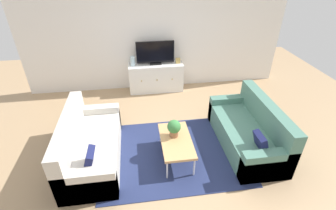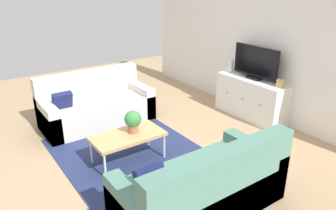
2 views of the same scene
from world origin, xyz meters
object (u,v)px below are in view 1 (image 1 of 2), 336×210
object	(u,v)px
potted_plant	(174,128)
mantel_clock	(178,61)
tv_console	(156,77)
glass_vase	(133,61)
couch_right_side	(250,132)
flat_screen_tv	(155,53)
couch_left_side	(88,147)
coffee_table	(176,141)

from	to	relation	value
potted_plant	mantel_clock	size ratio (longest dim) A/B	2.39
tv_console	mantel_clock	size ratio (longest dim) A/B	10.38
glass_vase	mantel_clock	size ratio (longest dim) A/B	1.78
couch_right_side	flat_screen_tv	bearing A→B (deg)	121.77
couch_right_side	flat_screen_tv	xyz separation A→B (m)	(-1.48, 2.39, 0.71)
couch_left_side	glass_vase	bearing A→B (deg)	70.54
potted_plant	couch_left_side	bearing A→B (deg)	177.86
flat_screen_tv	glass_vase	xyz separation A→B (m)	(-0.55, -0.02, -0.17)
coffee_table	mantel_clock	size ratio (longest dim) A/B	7.47
flat_screen_tv	glass_vase	bearing A→B (deg)	-177.94
coffee_table	flat_screen_tv	xyz separation A→B (m)	(-0.08, 2.55, 0.62)
couch_right_side	glass_vase	bearing A→B (deg)	130.64
couch_left_side	potted_plant	bearing A→B (deg)	-2.14
couch_right_side	coffee_table	world-z (taller)	couch_right_side
couch_right_side	coffee_table	size ratio (longest dim) A/B	1.89
tv_console	glass_vase	distance (m)	0.73
potted_plant	tv_console	xyz separation A→B (m)	(-0.06, 2.43, -0.22)
couch_left_side	couch_right_side	world-z (taller)	same
potted_plant	mantel_clock	bearing A→B (deg)	78.53
flat_screen_tv	mantel_clock	world-z (taller)	flat_screen_tv
glass_vase	coffee_table	bearing A→B (deg)	-75.83
couch_left_side	potted_plant	size ratio (longest dim) A/B	5.89
potted_plant	flat_screen_tv	size ratio (longest dim) A/B	0.34
couch_right_side	glass_vase	world-z (taller)	glass_vase
flat_screen_tv	coffee_table	bearing A→B (deg)	-88.11
coffee_table	flat_screen_tv	world-z (taller)	flat_screen_tv
couch_right_side	tv_console	bearing A→B (deg)	121.99
couch_right_side	potted_plant	bearing A→B (deg)	-177.81
couch_right_side	coffee_table	bearing A→B (deg)	-173.64
potted_plant	glass_vase	world-z (taller)	glass_vase
glass_vase	mantel_clock	xyz separation A→B (m)	(1.11, 0.00, -0.05)
couch_right_side	tv_console	size ratio (longest dim) A/B	1.36
coffee_table	potted_plant	distance (m)	0.23
potted_plant	tv_console	size ratio (longest dim) A/B	0.23
glass_vase	mantel_clock	distance (m)	1.11
mantel_clock	tv_console	bearing A→B (deg)	-180.00
glass_vase	couch_right_side	bearing A→B (deg)	-49.36
flat_screen_tv	couch_left_side	bearing A→B (deg)	-120.20
couch_left_side	tv_console	distance (m)	2.75
couch_left_side	coffee_table	bearing A→B (deg)	-6.02
potted_plant	mantel_clock	distance (m)	2.49
couch_left_side	potted_plant	xyz separation A→B (m)	(1.46, -0.05, 0.29)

